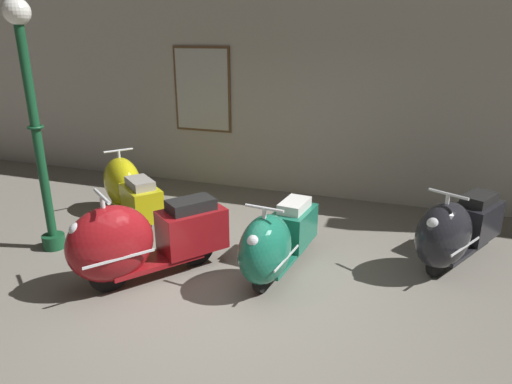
# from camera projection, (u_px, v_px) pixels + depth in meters

# --- Properties ---
(ground_plane) EXTENTS (60.00, 60.00, 0.00)m
(ground_plane) POSITION_uv_depth(u_px,v_px,m) (227.00, 299.00, 4.75)
(ground_plane) COLOR slate
(showroom_back_wall) EXTENTS (18.00, 0.63, 3.72)m
(showroom_back_wall) POSITION_uv_depth(u_px,v_px,m) (319.00, 85.00, 7.29)
(showroom_back_wall) COLOR #ADA89E
(showroom_back_wall) RESTS_ON ground
(scooter_0) EXTENTS (1.56, 1.36, 0.99)m
(scooter_0) POSITION_uv_depth(u_px,v_px,m) (128.00, 189.00, 6.75)
(scooter_0) COLOR black
(scooter_0) RESTS_ON ground
(scooter_1) EXTENTS (1.47, 1.74, 1.09)m
(scooter_1) POSITION_uv_depth(u_px,v_px,m) (137.00, 240.00, 4.94)
(scooter_1) COLOR black
(scooter_1) RESTS_ON ground
(scooter_2) EXTENTS (0.63, 1.62, 0.96)m
(scooter_2) POSITION_uv_depth(u_px,v_px,m) (275.00, 243.00, 5.02)
(scooter_2) COLOR black
(scooter_2) RESTS_ON ground
(scooter_3) EXTENTS (1.19, 1.66, 1.00)m
(scooter_3) POSITION_uv_depth(u_px,v_px,m) (454.00, 231.00, 5.27)
(scooter_3) COLOR black
(scooter_3) RESTS_ON ground
(lamppost) EXTENTS (0.30, 0.30, 3.01)m
(lamppost) POSITION_uv_depth(u_px,v_px,m) (34.00, 117.00, 5.33)
(lamppost) COLOR #144728
(lamppost) RESTS_ON ground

